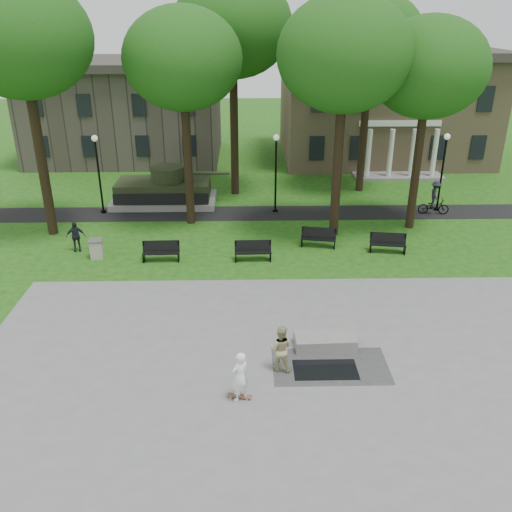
{
  "coord_description": "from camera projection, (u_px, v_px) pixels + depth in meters",
  "views": [
    {
      "loc": [
        -1.38,
        -19.11,
        11.23
      ],
      "look_at": [
        -0.9,
        2.59,
        1.4
      ],
      "focal_mm": 38.0,
      "sensor_mm": 36.0,
      "label": 1
    }
  ],
  "objects": [
    {
      "name": "tree_3",
      "position": [
        429.0,
        68.0,
        27.33
      ],
      "size": [
        6.0,
        6.0,
        11.19
      ],
      "color": "black",
      "rests_on": "ground"
    },
    {
      "name": "park_bench_2",
      "position": [
        318.0,
        237.0,
        28.14
      ],
      "size": [
        1.85,
        0.87,
        1.0
      ],
      "rotation": [
        0.0,
        0.0,
        -0.2
      ],
      "color": "black",
      "rests_on": "ground"
    },
    {
      "name": "lamp_left",
      "position": [
        98.0,
        168.0,
        31.91
      ],
      "size": [
        0.36,
        0.36,
        4.73
      ],
      "color": "black",
      "rests_on": "ground"
    },
    {
      "name": "cyclist",
      "position": [
        434.0,
        201.0,
        32.53
      ],
      "size": [
        1.88,
        1.09,
        2.05
      ],
      "rotation": [
        0.0,
        0.0,
        1.46
      ],
      "color": "black",
      "rests_on": "ground"
    },
    {
      "name": "skateboard",
      "position": [
        239.0,
        397.0,
        17.2
      ],
      "size": [
        0.8,
        0.35,
        0.07
      ],
      "primitive_type": "cube",
      "rotation": [
        0.0,
        0.0,
        -0.2
      ],
      "color": "brown",
      "rests_on": "plaza"
    },
    {
      "name": "tree_2",
      "position": [
        345.0,
        55.0,
        26.04
      ],
      "size": [
        6.6,
        6.6,
        12.16
      ],
      "color": "black",
      "rests_on": "ground"
    },
    {
      "name": "tree_1",
      "position": [
        183.0,
        60.0,
        27.84
      ],
      "size": [
        6.2,
        6.2,
        11.63
      ],
      "color": "black",
      "rests_on": "ground"
    },
    {
      "name": "friend_watching",
      "position": [
        280.0,
        348.0,
        18.24
      ],
      "size": [
        0.94,
        0.81,
        1.69
      ],
      "primitive_type": "imported",
      "rotation": [
        0.0,
        0.0,
        2.91
      ],
      "color": "tan",
      "rests_on": "plaza"
    },
    {
      "name": "tree_5",
      "position": [
        371.0,
        39.0,
        33.24
      ],
      "size": [
        6.4,
        6.4,
        12.44
      ],
      "color": "black",
      "rests_on": "ground"
    },
    {
      "name": "footpath",
      "position": [
        267.0,
        213.0,
        32.99
      ],
      "size": [
        44.0,
        2.6,
        0.01
      ],
      "primitive_type": "cube",
      "color": "black",
      "rests_on": "ground"
    },
    {
      "name": "tank_monument",
      "position": [
        164.0,
        191.0,
        34.33
      ],
      "size": [
        7.45,
        3.4,
        2.4
      ],
      "color": "gray",
      "rests_on": "ground"
    },
    {
      "name": "tree_0",
      "position": [
        21.0,
        39.0,
        25.88
      ],
      "size": [
        6.8,
        6.8,
        12.97
      ],
      "color": "black",
      "rests_on": "ground"
    },
    {
      "name": "puddle",
      "position": [
        325.0,
        370.0,
        18.55
      ],
      "size": [
        2.2,
        1.2,
        0.0
      ],
      "primitive_type": "cube",
      "color": "black",
      "rests_on": "plaza"
    },
    {
      "name": "trash_bin",
      "position": [
        97.0,
        249.0,
        26.86
      ],
      "size": [
        0.74,
        0.74,
        0.96
      ],
      "rotation": [
        0.0,
        0.0,
        0.13
      ],
      "color": "#B3AE94",
      "rests_on": "ground"
    },
    {
      "name": "plaza",
      "position": [
        289.0,
        391.0,
        17.51
      ],
      "size": [
        22.0,
        16.0,
        0.02
      ],
      "primitive_type": "cube",
      "color": "gray",
      "rests_on": "ground"
    },
    {
      "name": "building_left",
      "position": [
        127.0,
        113.0,
        44.49
      ],
      "size": [
        15.0,
        10.0,
        7.2
      ],
      "primitive_type": "cube",
      "color": "#4C443D",
      "rests_on": "ground"
    },
    {
      "name": "concrete_block",
      "position": [
        325.0,
        341.0,
        19.76
      ],
      "size": [
        2.24,
        1.08,
        0.45
      ],
      "primitive_type": "cube",
      "rotation": [
        0.0,
        0.0,
        0.04
      ],
      "color": "gray",
      "rests_on": "plaza"
    },
    {
      "name": "park_bench_3",
      "position": [
        387.0,
        242.0,
        27.47
      ],
      "size": [
        1.85,
        0.81,
        1.0
      ],
      "rotation": [
        0.0,
        0.0,
        -0.16
      ],
      "color": "black",
      "rests_on": "ground"
    },
    {
      "name": "park_bench_1",
      "position": [
        253.0,
        250.0,
        26.58
      ],
      "size": [
        1.81,
        0.56,
        1.0
      ],
      "rotation": [
        0.0,
        0.0,
        0.02
      ],
      "color": "black",
      "rests_on": "ground"
    },
    {
      "name": "park_bench_0",
      "position": [
        161.0,
        251.0,
        26.53
      ],
      "size": [
        1.81,
        0.56,
        1.0
      ],
      "rotation": [
        0.0,
        0.0,
        0.02
      ],
      "color": "black",
      "rests_on": "ground"
    },
    {
      "name": "building_right",
      "position": [
        383.0,
        104.0,
        44.15
      ],
      "size": [
        17.0,
        12.0,
        8.6
      ],
      "color": "#9E8460",
      "rests_on": "ground"
    },
    {
      "name": "lamp_right",
      "position": [
        443.0,
        166.0,
        32.33
      ],
      "size": [
        0.36,
        0.36,
        4.73
      ],
      "color": "black",
      "rests_on": "ground"
    },
    {
      "name": "skateboarder",
      "position": [
        240.0,
        377.0,
        16.77
      ],
      "size": [
        0.76,
        0.73,
        1.75
      ],
      "primitive_type": "imported",
      "rotation": [
        0.0,
        0.0,
        3.81
      ],
      "color": "white",
      "rests_on": "plaza"
    },
    {
      "name": "lamp_mid",
      "position": [
        276.0,
        167.0,
        32.13
      ],
      "size": [
        0.36,
        0.36,
        4.73
      ],
      "color": "black",
      "rests_on": "ground"
    },
    {
      "name": "tree_4",
      "position": [
        233.0,
        27.0,
        32.31
      ],
      "size": [
        7.2,
        7.2,
        13.5
      ],
      "color": "black",
      "rests_on": "ground"
    },
    {
      "name": "ground",
      "position": [
        279.0,
        313.0,
        22.07
      ],
      "size": [
        120.0,
        120.0,
        0.0
      ],
      "primitive_type": "plane",
      "color": "#164B11",
      "rests_on": "ground"
    },
    {
      "name": "pedestrian_walker",
      "position": [
        75.0,
        236.0,
        27.5
      ],
      "size": [
        1.0,
        0.63,
        1.59
      ],
      "primitive_type": "imported",
      "rotation": [
        0.0,
        0.0,
        0.28
      ],
      "color": "black",
      "rests_on": "ground"
    }
  ]
}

